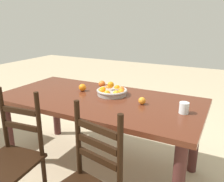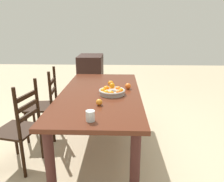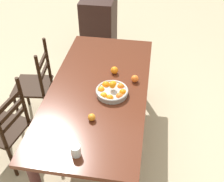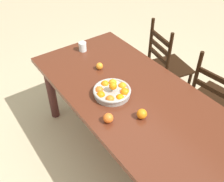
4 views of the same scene
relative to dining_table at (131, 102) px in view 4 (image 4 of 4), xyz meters
name	(u,v)px [view 4 (image 4 of 4)]	position (x,y,z in m)	size (l,w,h in m)	color
ground_plane	(128,150)	(0.00, 0.00, -0.65)	(12.00, 12.00, 0.00)	tan
dining_table	(131,102)	(0.00, 0.00, 0.00)	(1.96, 0.95, 0.76)	#542516
chair_near_window	(166,66)	(-0.40, 0.84, -0.19)	(0.48, 0.48, 0.99)	black
chair_by_cabinet	(214,101)	(0.29, 0.80, -0.20)	(0.45, 0.45, 0.98)	black
fruit_bowl	(112,91)	(-0.07, -0.15, 0.14)	(0.31, 0.31, 0.13)	#A39D97
orange_loose_0	(100,66)	(-0.44, -0.03, 0.14)	(0.06, 0.06, 0.06)	orange
orange_loose_1	(142,114)	(0.26, -0.12, 0.14)	(0.08, 0.08, 0.08)	orange
orange_loose_2	(108,118)	(0.15, -0.34, 0.14)	(0.07, 0.07, 0.07)	orange
drinking_glass	(83,47)	(-0.81, 0.01, 0.15)	(0.08, 0.08, 0.09)	silver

